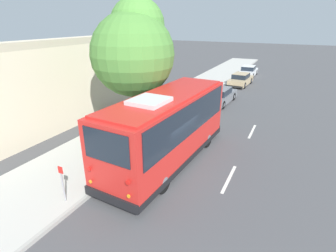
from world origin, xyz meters
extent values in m
plane|color=#474749|center=(0.00, 0.00, 0.00)|extent=(160.00, 160.00, 0.00)
cube|color=#B2AFA8|center=(0.00, 4.10, 0.07)|extent=(80.00, 4.35, 0.15)
cube|color=#9D9A94|center=(0.00, 1.85, 0.07)|extent=(80.00, 0.14, 0.15)
cube|color=red|center=(0.77, 0.35, 1.80)|extent=(8.51, 2.96, 3.06)
cube|color=black|center=(0.77, 0.35, 0.41)|extent=(8.56, 3.01, 0.28)
cube|color=black|center=(0.77, 0.35, 2.48)|extent=(7.84, 3.01, 1.47)
cube|color=black|center=(4.98, 0.11, 2.48)|extent=(0.16, 2.17, 1.55)
cube|color=black|center=(-3.44, 0.60, 2.59)|extent=(0.15, 1.99, 1.18)
cube|color=black|center=(4.98, 0.11, 3.19)|extent=(0.14, 1.79, 0.22)
cube|color=red|center=(0.77, 0.35, 3.37)|extent=(7.99, 2.70, 0.10)
cube|color=silver|center=(-0.72, 0.44, 3.49)|extent=(1.62, 1.49, 0.20)
cube|color=black|center=(5.00, 0.11, 0.45)|extent=(0.25, 2.50, 0.36)
cube|color=black|center=(-3.46, 0.60, 0.45)|extent=(0.25, 2.50, 0.36)
cylinder|color=red|center=(-3.45, 1.50, 1.49)|extent=(0.04, 0.18, 0.18)
cylinder|color=orange|center=(-3.45, 1.50, 0.94)|extent=(0.04, 0.14, 0.14)
cylinder|color=red|center=(-3.55, -0.29, 1.49)|extent=(0.04, 0.18, 0.18)
cylinder|color=orange|center=(-3.55, -0.29, 0.94)|extent=(0.04, 0.14, 0.14)
cube|color=white|center=(5.09, 0.93, 0.62)|extent=(0.06, 0.32, 0.18)
cube|color=white|center=(4.99, -0.72, 0.62)|extent=(0.06, 0.32, 0.18)
cube|color=black|center=(4.78, 1.52, 2.77)|extent=(0.07, 0.10, 0.24)
cylinder|color=black|center=(3.31, 1.29, 0.49)|extent=(1.00, 0.36, 0.98)
cylinder|color=slate|center=(3.31, 1.29, 0.49)|extent=(0.46, 0.35, 0.44)
cylinder|color=black|center=(3.18, -0.88, 0.49)|extent=(1.00, 0.36, 0.98)
cylinder|color=slate|center=(3.18, -0.88, 0.49)|extent=(0.46, 0.35, 0.44)
cylinder|color=black|center=(-1.51, 1.58, 0.49)|extent=(1.00, 0.36, 0.98)
cylinder|color=slate|center=(-1.51, 1.58, 0.49)|extent=(0.46, 0.35, 0.44)
cylinder|color=black|center=(-1.64, -0.59, 0.49)|extent=(1.00, 0.36, 0.98)
cylinder|color=slate|center=(-1.64, -0.59, 0.49)|extent=(0.46, 0.35, 0.44)
cube|color=slate|center=(11.63, 0.73, 0.49)|extent=(4.63, 1.91, 0.64)
cube|color=black|center=(11.51, 0.74, 1.05)|extent=(2.23, 1.54, 0.48)
cube|color=slate|center=(11.51, 0.74, 1.29)|extent=(2.15, 1.50, 0.05)
cube|color=black|center=(13.92, 0.59, 0.26)|extent=(0.18, 1.59, 0.20)
cube|color=black|center=(9.34, 0.87, 0.26)|extent=(0.18, 1.59, 0.20)
cylinder|color=black|center=(13.11, 1.38, 0.33)|extent=(0.67, 0.24, 0.66)
cylinder|color=slate|center=(13.11, 1.38, 0.33)|extent=(0.31, 0.24, 0.30)
cylinder|color=black|center=(13.02, -0.10, 0.33)|extent=(0.67, 0.24, 0.66)
cylinder|color=slate|center=(13.02, -0.10, 0.33)|extent=(0.31, 0.24, 0.30)
cylinder|color=black|center=(10.24, 1.56, 0.33)|extent=(0.67, 0.24, 0.66)
cylinder|color=slate|center=(10.24, 1.56, 0.33)|extent=(0.31, 0.24, 0.30)
cylinder|color=black|center=(10.15, 0.07, 0.33)|extent=(0.67, 0.24, 0.66)
cylinder|color=slate|center=(10.15, 0.07, 0.33)|extent=(0.31, 0.24, 0.30)
cube|color=tan|center=(19.22, 0.57, 0.47)|extent=(4.36, 2.00, 0.62)
cube|color=black|center=(19.11, 0.58, 1.02)|extent=(2.11, 1.61, 0.48)
cube|color=tan|center=(19.11, 0.58, 1.26)|extent=(2.03, 1.57, 0.05)
cube|color=black|center=(21.36, 0.42, 0.26)|extent=(0.19, 1.66, 0.20)
cube|color=black|center=(17.08, 0.72, 0.26)|extent=(0.19, 1.66, 0.20)
cylinder|color=black|center=(20.61, 1.25, 0.32)|extent=(0.64, 0.24, 0.63)
cylinder|color=slate|center=(20.61, 1.25, 0.32)|extent=(0.30, 0.24, 0.28)
cylinder|color=black|center=(20.50, -0.30, 0.32)|extent=(0.64, 0.24, 0.63)
cylinder|color=slate|center=(20.50, -0.30, 0.32)|extent=(0.30, 0.24, 0.28)
cylinder|color=black|center=(17.94, 1.44, 0.32)|extent=(0.64, 0.24, 0.63)
cylinder|color=slate|center=(17.94, 1.44, 0.32)|extent=(0.30, 0.24, 0.28)
cylinder|color=black|center=(17.83, -0.11, 0.32)|extent=(0.64, 0.24, 0.63)
cylinder|color=slate|center=(17.83, -0.11, 0.32)|extent=(0.30, 0.24, 0.28)
cube|color=silver|center=(24.85, 0.77, 0.46)|extent=(4.24, 1.74, 0.61)
cube|color=black|center=(24.74, 0.77, 1.00)|extent=(2.01, 1.50, 0.48)
cube|color=silver|center=(24.74, 0.77, 1.24)|extent=(1.93, 1.46, 0.05)
cube|color=black|center=(26.99, 0.78, 0.25)|extent=(0.09, 1.67, 0.20)
cube|color=black|center=(22.71, 0.76, 0.25)|extent=(0.09, 1.67, 0.20)
cylinder|color=black|center=(26.18, 1.57, 0.31)|extent=(0.61, 0.20, 0.61)
cylinder|color=slate|center=(26.18, 1.57, 0.31)|extent=(0.28, 0.22, 0.28)
cylinder|color=black|center=(26.19, -0.01, 0.31)|extent=(0.61, 0.20, 0.61)
cylinder|color=slate|center=(26.19, -0.01, 0.31)|extent=(0.28, 0.22, 0.28)
cylinder|color=black|center=(23.51, 1.55, 0.31)|extent=(0.61, 0.20, 0.61)
cylinder|color=slate|center=(23.51, 1.55, 0.31)|extent=(0.28, 0.22, 0.28)
cylinder|color=black|center=(23.52, -0.02, 0.31)|extent=(0.61, 0.20, 0.61)
cylinder|color=slate|center=(23.52, -0.02, 0.31)|extent=(0.28, 0.22, 0.28)
cylinder|color=brown|center=(2.82, 3.49, 1.67)|extent=(0.34, 0.34, 3.04)
sphere|color=#4C8438|center=(2.82, 3.49, 4.81)|extent=(4.62, 4.62, 4.62)
sphere|color=#528F3C|center=(3.40, 3.49, 6.31)|extent=(3.00, 3.00, 3.00)
cylinder|color=gray|center=(-3.97, 2.36, 0.76)|extent=(0.06, 0.06, 1.21)
cube|color=red|center=(-3.97, 2.36, 1.50)|extent=(0.02, 0.22, 0.28)
cylinder|color=gray|center=(-2.25, 2.36, 0.75)|extent=(0.06, 0.06, 1.19)
cube|color=red|center=(-2.25, 2.36, 1.48)|extent=(0.02, 0.22, 0.28)
cube|color=beige|center=(3.11, 11.19, 2.57)|extent=(20.26, 6.65, 5.15)
cube|color=#BAAD93|center=(3.11, 8.01, 5.35)|extent=(20.26, 0.30, 0.40)
cube|color=silver|center=(0.49, -2.84, 0.00)|extent=(2.40, 0.14, 0.01)
cube|color=silver|center=(6.49, -2.84, 0.00)|extent=(2.40, 0.14, 0.01)
camera|label=1|loc=(-9.62, -4.78, 6.54)|focal=28.00mm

